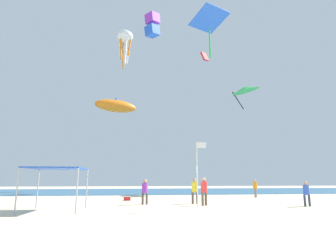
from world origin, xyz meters
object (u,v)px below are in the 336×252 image
person_leftmost (145,190)px  person_far_shore (204,189)px  banner_flag (198,169)px  kite_inflatable_orange (116,106)px  kite_delta_green (245,89)px  kite_octopus_white (125,38)px  kite_box_purple (152,25)px  canopy_tent (57,170)px  cooler_box (127,198)px  kite_diamond_blue (209,21)px  kite_parafoil_red (205,57)px  person_central (306,192)px  person_near_tent (195,189)px  person_rightmost (255,187)px

person_leftmost → person_far_shore: size_ratio=0.93×
person_far_shore → banner_flag: banner_flag is taller
kite_inflatable_orange → kite_delta_green: bearing=131.5°
kite_octopus_white → kite_box_purple: bearing=123.8°
canopy_tent → cooler_box: (3.88, 7.17, -2.08)m
person_leftmost → kite_diamond_blue: (5.76, 2.18, 15.03)m
kite_octopus_white → kite_parafoil_red: bearing=-156.1°
person_central → person_far_shore: size_ratio=0.86×
kite_delta_green → kite_diamond_blue: bearing=-50.9°
person_leftmost → person_far_shore: bearing=6.6°
canopy_tent → kite_diamond_blue: size_ratio=0.74×
kite_box_purple → kite_diamond_blue: size_ratio=0.68×
person_central → kite_inflatable_orange: bearing=-46.7°
kite_delta_green → kite_inflatable_orange: bearing=-133.7°
person_leftmost → banner_flag: (2.96, -3.87, 1.33)m
cooler_box → kite_delta_green: kite_delta_green is taller
banner_flag → cooler_box: (-4.26, 7.67, -2.17)m
person_leftmost → kite_octopus_white: 28.53m
person_far_shore → kite_box_purple: 21.19m
person_near_tent → person_central: (6.89, -2.71, -0.13)m
person_leftmost → banner_flag: bearing=-26.9°
kite_inflatable_orange → kite_parafoil_red: (14.33, -2.85, 8.12)m
person_far_shore → cooler_box: person_far_shore is taller
cooler_box → kite_box_purple: size_ratio=0.20×
person_central → kite_box_purple: kite_box_purple is taller
canopy_tent → kite_box_purple: kite_box_purple is taller
canopy_tent → cooler_box: 8.41m
kite_box_purple → person_far_shore: bearing=156.2°
person_central → kite_inflatable_orange: size_ratio=0.22×
kite_delta_green → kite_parafoil_red: size_ratio=1.20×
kite_box_purple → person_near_tent: bearing=156.7°
kite_inflatable_orange → kite_diamond_blue: size_ratio=1.69×
person_leftmost → kite_inflatable_orange: 27.00m
canopy_tent → kite_inflatable_orange: size_ratio=0.44×
banner_flag → kite_delta_green: kite_delta_green is taller
person_leftmost → kite_parafoil_red: (10.44, 20.77, 20.60)m
person_near_tent → kite_inflatable_orange: bearing=126.4°
kite_delta_green → canopy_tent: bearing=-63.7°
person_rightmost → kite_octopus_white: size_ratio=0.30×
kite_diamond_blue → person_near_tent: bearing=20.4°
person_leftmost → kite_diamond_blue: bearing=46.5°
kite_octopus_white → person_near_tent: bearing=122.1°
kite_box_purple → kite_parafoil_red: 15.37m
person_central → banner_flag: bearing=23.4°
kite_parafoil_red → kite_inflatable_orange: bearing=-75.2°
person_far_shore → kite_box_purple: kite_box_purple is taller
person_leftmost → kite_inflatable_orange: kite_inflatable_orange is taller
kite_delta_green → banner_flag: bearing=-47.7°
person_central → person_rightmost: 8.86m
cooler_box → kite_box_purple: kite_box_purple is taller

